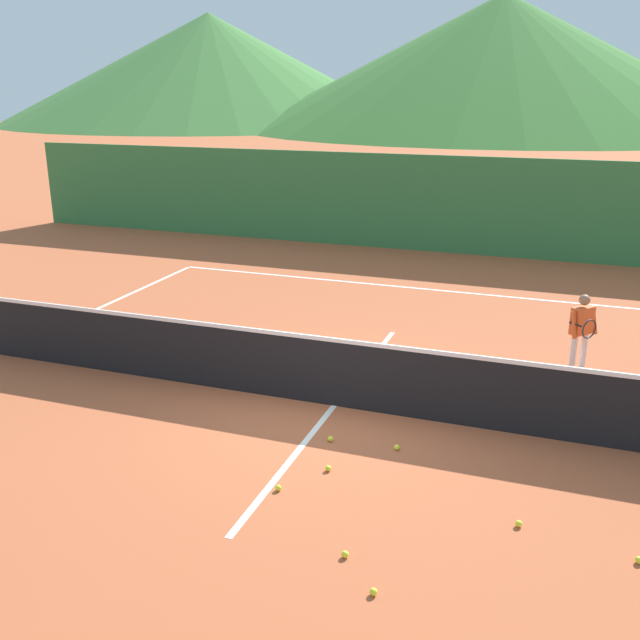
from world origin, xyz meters
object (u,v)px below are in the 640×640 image
(tennis_ball_0, at_px, (330,439))
(tennis_ball_2, at_px, (328,468))
(tennis_ball_4, at_px, (374,592))
(tennis_ball_7, at_px, (345,554))
(tennis_ball_9, at_px, (397,447))
(tennis_ball_1, at_px, (639,560))
(student_0, at_px, (582,326))
(tennis_net, at_px, (335,371))
(tennis_ball_5, at_px, (519,524))
(tennis_ball_6, at_px, (278,488))

(tennis_ball_0, distance_m, tennis_ball_2, 0.70)
(tennis_ball_4, distance_m, tennis_ball_7, 0.56)
(tennis_ball_7, xyz_separation_m, tennis_ball_9, (-0.05, 2.15, 0.00))
(tennis_ball_0, relative_size, tennis_ball_4, 1.00)
(tennis_ball_2, distance_m, tennis_ball_9, 0.96)
(tennis_ball_2, height_order, tennis_ball_9, same)
(tennis_ball_1, bearing_deg, tennis_ball_0, 159.72)
(student_0, relative_size, tennis_ball_4, 17.66)
(tennis_ball_1, relative_size, tennis_ball_2, 1.00)
(tennis_net, relative_size, tennis_ball_1, 176.22)
(tennis_ball_9, bearing_deg, tennis_ball_5, -36.33)
(tennis_net, height_order, tennis_ball_1, tennis_net)
(tennis_ball_5, bearing_deg, tennis_ball_7, -144.54)
(tennis_net, xyz_separation_m, tennis_ball_7, (1.15, -3.07, -0.47))
(tennis_ball_1, xyz_separation_m, tennis_ball_4, (-2.16, -1.23, 0.00))
(tennis_ball_9, bearing_deg, student_0, 59.44)
(tennis_net, relative_size, tennis_ball_9, 176.22)
(tennis_ball_2, distance_m, tennis_ball_7, 1.56)
(tennis_ball_5, bearing_deg, student_0, 84.08)
(tennis_ball_5, bearing_deg, tennis_ball_9, 143.67)
(tennis_net, xyz_separation_m, tennis_ball_1, (3.69, -2.24, -0.47))
(tennis_ball_2, bearing_deg, tennis_ball_9, 50.61)
(tennis_ball_0, bearing_deg, tennis_ball_6, -97.46)
(student_0, bearing_deg, tennis_ball_6, -122.38)
(tennis_ball_0, distance_m, tennis_ball_6, 1.25)
(tennis_ball_4, bearing_deg, tennis_ball_7, 133.62)
(tennis_ball_0, bearing_deg, student_0, 50.72)
(tennis_net, distance_m, tennis_ball_2, 1.79)
(tennis_net, relative_size, tennis_ball_2, 176.22)
(tennis_ball_2, xyz_separation_m, tennis_ball_5, (2.12, -0.37, 0.00))
(tennis_ball_1, height_order, tennis_ball_9, same)
(tennis_ball_1, height_order, tennis_ball_6, same)
(tennis_ball_0, height_order, tennis_ball_1, same)
(tennis_ball_2, relative_size, tennis_ball_9, 1.00)
(tennis_ball_2, height_order, tennis_ball_4, same)
(tennis_ball_1, height_order, tennis_ball_7, same)
(tennis_ball_2, bearing_deg, tennis_ball_7, -65.04)
(tennis_ball_0, height_order, tennis_ball_6, same)
(tennis_ball_6, height_order, tennis_ball_7, same)
(tennis_ball_2, distance_m, tennis_ball_6, 0.68)
(tennis_ball_5, bearing_deg, tennis_ball_0, 155.78)
(tennis_ball_0, relative_size, tennis_ball_7, 1.00)
(tennis_net, bearing_deg, tennis_ball_0, -73.90)
(tennis_ball_0, height_order, tennis_ball_9, same)
(tennis_ball_4, xyz_separation_m, tennis_ball_7, (-0.39, 0.40, 0.00))
(student_0, distance_m, tennis_ball_9, 3.94)
(tennis_ball_4, bearing_deg, tennis_ball_9, 99.66)
(tennis_net, height_order, tennis_ball_9, tennis_net)
(student_0, height_order, tennis_ball_7, student_0)
(tennis_ball_2, bearing_deg, student_0, 57.70)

